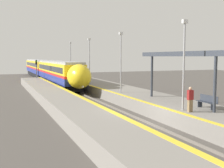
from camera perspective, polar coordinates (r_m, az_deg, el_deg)
ground_plane at (r=18.51m, az=5.74°, el=-8.43°), size 120.00×120.00×0.00m
rail_left at (r=18.17m, az=3.72°, el=-8.43°), size 0.08×90.00×0.15m
rail_right at (r=18.84m, az=7.69°, el=-7.97°), size 0.08×90.00×0.15m
train at (r=52.02m, az=-13.02°, el=2.93°), size 2.74×45.79×3.82m
platform_right at (r=20.51m, az=15.50°, el=-5.77°), size 4.47×64.00×1.03m
platform_left at (r=17.13m, az=-4.02°, el=-7.81°), size 3.17×64.00×1.03m
platform_bench at (r=19.78m, az=18.81°, el=-3.38°), size 0.44×1.68×0.89m
person_waiting at (r=18.19m, az=15.60°, el=-2.97°), size 0.36×0.22×1.59m
railway_signal at (r=46.90m, az=-15.09°, el=2.89°), size 0.28×0.28×3.92m
lamppost_near at (r=18.50m, az=14.42°, el=4.89°), size 0.36×0.20×5.78m
lamppost_mid at (r=27.00m, az=1.80°, el=5.23°), size 0.36×0.20×5.78m
lamppost_far at (r=36.16m, az=-4.62°, el=5.30°), size 0.36×0.20×5.78m
lamppost_farthest at (r=45.59m, az=-8.42°, el=5.32°), size 0.36×0.20×5.78m
station_canopy at (r=21.61m, az=14.63°, el=5.71°), size 2.02×10.59×3.83m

